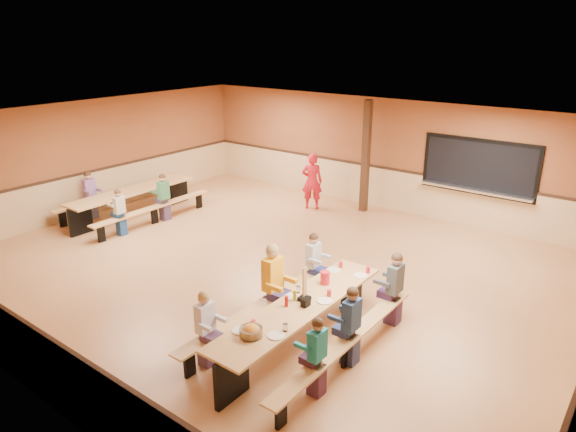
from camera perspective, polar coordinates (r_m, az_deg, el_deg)
The scene contains 23 objects.
ground at distance 10.79m, azimuth -2.33°, elevation -5.70°, with size 12.00×12.00×0.00m, color #A2683D.
room_envelope at distance 10.51m, azimuth -2.39°, elevation -2.30°, with size 12.04×10.04×3.02m.
kitchen_pass_through at distance 13.34m, azimuth 20.42°, elevation 4.87°, with size 2.78×0.28×1.38m.
structural_post at distance 13.87m, azimuth 8.64°, elevation 6.49°, with size 0.18×0.18×3.00m, color #311D10.
cafeteria_table_main at distance 8.01m, azimuth 1.42°, elevation -11.13°, with size 1.91×3.70×0.74m.
cafeteria_table_second at distance 14.09m, azimuth -16.83°, elevation 1.94°, with size 1.91×3.70×0.74m.
seated_child_white_left at distance 7.68m, azimuth -9.13°, elevation -12.32°, with size 0.36×0.29×1.19m, color silver, non-canonical shape.
seated_adult_yellow at distance 8.61m, azimuth -1.71°, elevation -7.53°, with size 0.45×0.37×1.38m, color #F9A715, non-canonical shape.
seated_child_grey_left at distance 9.50m, azimuth 2.81°, elevation -5.41°, with size 0.36×0.30×1.20m, color silver, non-canonical shape.
seated_child_teal_right at distance 7.06m, azimuth 3.25°, elevation -15.41°, with size 0.34×0.28×1.15m, color teal, non-canonical shape.
seated_child_navy_right at distance 7.66m, azimuth 7.01°, elevation -12.08°, with size 0.38×0.31×1.23m, color navy, non-canonical shape.
seated_child_char_right at distance 8.75m, azimuth 11.76°, elevation -7.96°, with size 0.39×0.32×1.26m, color #44494C, non-canonical shape.
seated_child_purple_sec at distance 14.35m, azimuth -21.13°, elevation 2.17°, with size 0.39×0.32×1.24m, color #845890, non-canonical shape.
seated_child_green_sec at distance 13.63m, azimuth -13.62°, elevation 2.02°, with size 0.37×0.30×1.21m, color #397449, non-canonical shape.
seated_child_tan_sec at distance 12.89m, azimuth -18.18°, elevation 0.35°, with size 0.33×0.27×1.13m, color #BAB298, non-canonical shape.
standing_woman at distance 14.10m, azimuth 2.68°, elevation 3.88°, with size 0.57×0.37×1.56m, color red.
punch_pitcher at distance 8.47m, azimuth 4.14°, elevation -6.86°, with size 0.16×0.16×0.22m, color red.
chip_bowl at distance 7.15m, azimuth -4.13°, elevation -12.63°, with size 0.32×0.32×0.15m, color orange, non-canonical shape.
napkin_dispenser at distance 7.84m, azimuth 1.97°, elevation -9.54°, with size 0.10×0.14×0.13m, color black.
condiment_mustard at distance 7.98m, azimuth 0.74°, elevation -8.79°, with size 0.06×0.06×0.17m, color yellow.
condiment_ketchup at distance 7.81m, azimuth -0.17°, elevation -9.45°, with size 0.06×0.06×0.17m, color #B2140F.
table_paddle at distance 7.95m, azimuth 1.84°, elevation -8.48°, with size 0.16×0.16×0.56m.
place_settings at distance 7.88m, azimuth 1.44°, elevation -9.45°, with size 0.65×3.30×0.11m, color beige, non-canonical shape.
Camera 1 is at (6.24, -7.48, 4.64)m, focal length 32.00 mm.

